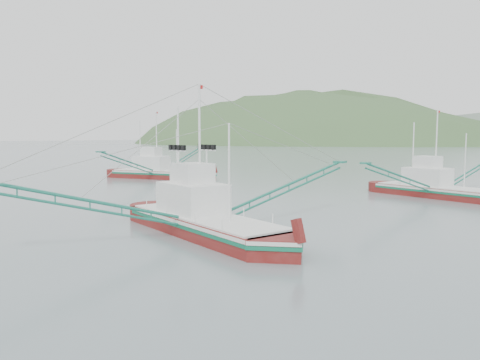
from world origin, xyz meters
The scene contains 5 objects.
ground centered at (0.00, 0.00, 0.00)m, with size 1200.00×1200.00×0.00m, color slate.
main_boat centered at (2.18, -1.76, 2.28)m, with size 16.33×27.80×11.60m.
bg_boat_left centered at (-32.12, 28.19, 2.12)m, with size 16.87×29.17×11.96m.
bg_boat_right centered at (11.41, 29.48, 2.08)m, with size 15.25×25.99×10.82m.
headland_left centered at (-180.00, 360.00, 0.00)m, with size 448.00×308.00×210.00m, color #38592E.
Camera 1 is at (23.56, -27.51, 7.08)m, focal length 35.00 mm.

